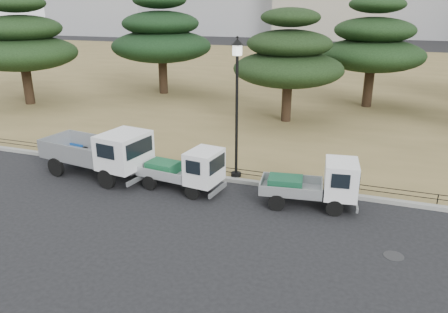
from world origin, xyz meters
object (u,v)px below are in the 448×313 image
at_px(truck_kei_front, 186,169).
at_px(truck_kei_rear, 316,183).
at_px(street_lamp, 237,86).
at_px(truck_large, 101,151).
at_px(tarp_pile, 80,146).

height_order(truck_kei_front, truck_kei_rear, truck_kei_rear).
height_order(truck_kei_front, street_lamp, street_lamp).
distance_m(truck_large, truck_kei_rear, 9.07).
bearing_deg(street_lamp, truck_kei_rear, -22.50).
bearing_deg(truck_kei_rear, truck_large, 173.58).
distance_m(truck_large, street_lamp, 6.40).
relative_size(truck_kei_rear, street_lamp, 0.64).
relative_size(street_lamp, tarp_pile, 3.31).
xyz_separation_m(truck_kei_rear, tarp_pile, (-11.53, 1.58, -0.33)).
height_order(truck_large, street_lamp, street_lamp).
bearing_deg(truck_large, street_lamp, 25.00).
xyz_separation_m(truck_kei_rear, street_lamp, (-3.54, 1.47, 3.08)).
relative_size(truck_kei_front, tarp_pile, 2.06).
xyz_separation_m(truck_large, tarp_pile, (-2.47, 1.75, -0.61)).
bearing_deg(truck_kei_front, tarp_pile, 171.45).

